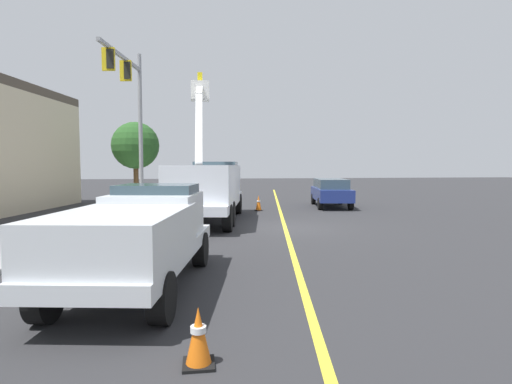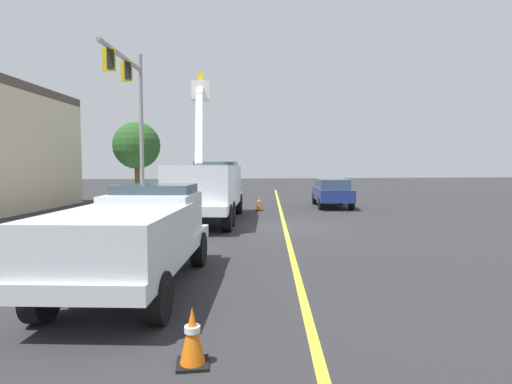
% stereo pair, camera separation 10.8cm
% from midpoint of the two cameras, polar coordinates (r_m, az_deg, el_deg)
% --- Properties ---
extents(ground, '(120.00, 120.00, 0.00)m').
position_cam_midpoint_polar(ground, '(16.24, 4.32, -5.10)').
color(ground, '#2D2D30').
extents(sidewalk_far_side, '(59.77, 13.42, 0.12)m').
position_cam_midpoint_polar(sidewalk_far_side, '(18.07, -24.46, -4.33)').
color(sidewalk_far_side, '#9E9E99').
rests_on(sidewalk_far_side, ground).
extents(lane_centre_stripe, '(49.34, 8.39, 0.01)m').
position_cam_midpoint_polar(lane_centre_stripe, '(16.24, 4.32, -5.09)').
color(lane_centre_stripe, yellow).
rests_on(lane_centre_stripe, ground).
extents(utility_bucket_truck, '(8.50, 3.82, 7.11)m').
position_cam_midpoint_polar(utility_bucket_truck, '(18.24, -6.54, 0.98)').
color(utility_bucket_truck, white).
rests_on(utility_bucket_truck, ground).
extents(service_pickup_truck, '(5.87, 2.99, 2.06)m').
position_cam_midpoint_polar(service_pickup_truck, '(8.53, -16.33, -5.76)').
color(service_pickup_truck, silver).
rests_on(service_pickup_truck, ground).
extents(passing_minivan, '(5.05, 2.66, 1.69)m').
position_cam_midpoint_polar(passing_minivan, '(24.63, 10.81, 0.17)').
color(passing_minivan, navy).
rests_on(passing_minivan, ground).
extents(traffic_cone_leading, '(0.40, 0.40, 0.75)m').
position_cam_midpoint_polar(traffic_cone_leading, '(5.40, -8.41, -19.63)').
color(traffic_cone_leading, black).
rests_on(traffic_cone_leading, ground).
extents(traffic_cone_mid_front, '(0.40, 0.40, 0.85)m').
position_cam_midpoint_polar(traffic_cone_mid_front, '(22.25, 0.59, -1.58)').
color(traffic_cone_mid_front, black).
rests_on(traffic_cone_mid_front, ground).
extents(traffic_signal_mast, '(5.46, 1.11, 8.54)m').
position_cam_midpoint_polar(traffic_signal_mast, '(22.00, -17.02, 12.11)').
color(traffic_signal_mast, gray).
rests_on(traffic_signal_mast, ground).
extents(street_tree_right, '(3.03, 3.03, 5.30)m').
position_cam_midpoint_polar(street_tree_right, '(27.27, -16.46, 6.30)').
color(street_tree_right, brown).
rests_on(street_tree_right, ground).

